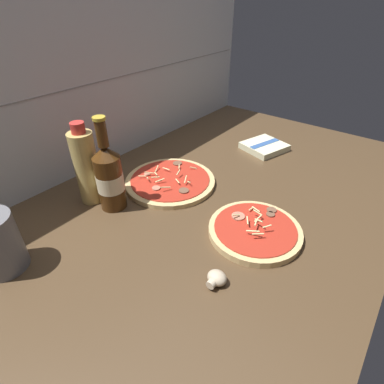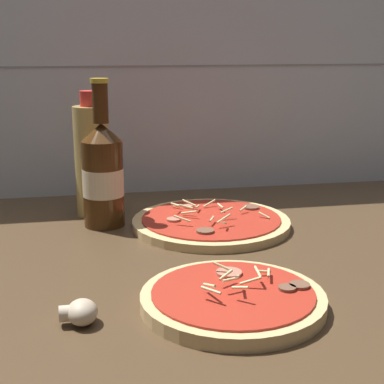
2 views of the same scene
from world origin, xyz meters
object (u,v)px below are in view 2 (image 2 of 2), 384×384
object	(u,v)px
pizza_near	(233,299)
beer_bottle	(103,173)
pizza_far	(211,222)
oil_bottle	(92,159)
mushroom_left	(80,312)

from	to	relation	value
pizza_near	beer_bottle	distance (cm)	41.00
pizza_near	pizza_far	world-z (taller)	pizza_near
pizza_far	oil_bottle	size ratio (longest dim) A/B	1.20
pizza_far	oil_bottle	world-z (taller)	oil_bottle
beer_bottle	oil_bottle	size ratio (longest dim) A/B	1.11
beer_bottle	oil_bottle	distance (cm)	7.75
beer_bottle	pizza_far	bearing A→B (deg)	-14.23
pizza_far	oil_bottle	xyz separation A→B (cm)	(-20.47, 12.25, 10.05)
pizza_far	mushroom_left	size ratio (longest dim) A/B	6.29
pizza_near	pizza_far	distance (cm)	32.99
pizza_near	pizza_far	bearing A→B (deg)	82.06
pizza_far	oil_bottle	bearing A→B (deg)	149.11
beer_bottle	mushroom_left	world-z (taller)	beer_bottle
oil_bottle	pizza_near	bearing A→B (deg)	-70.49
oil_bottle	mushroom_left	distance (cm)	47.10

